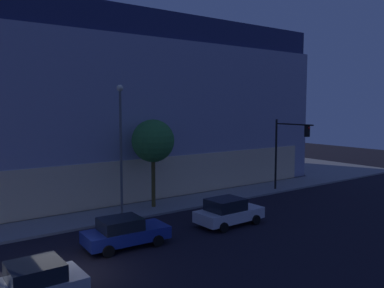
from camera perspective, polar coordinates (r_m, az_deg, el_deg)
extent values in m
plane|color=black|center=(19.19, -17.33, -17.59)|extent=(120.00, 120.00, 0.00)
cube|color=#4C4C51|center=(43.29, -12.33, -4.45)|extent=(33.86, 25.76, 0.15)
cube|color=#FDDBA8|center=(32.07, -3.48, -4.67)|extent=(30.12, 0.60, 3.29)
cube|color=#9696B3|center=(42.67, -12.51, 3.96)|extent=(33.46, 25.36, 12.52)
cube|color=#1F254D|center=(43.12, -12.71, 13.75)|extent=(32.79, 24.86, 2.15)
cylinder|color=black|center=(35.57, 11.95, -1.46)|extent=(0.18, 0.18, 6.14)
cylinder|color=black|center=(34.05, 14.43, 2.74)|extent=(0.19, 3.90, 0.12)
cube|color=black|center=(33.19, 16.19, 1.77)|extent=(0.33, 0.33, 0.90)
sphere|color=red|center=(33.07, 16.44, 2.24)|extent=(0.18, 0.18, 0.18)
cylinder|color=#5B5B5B|center=(26.41, -10.14, -1.45)|extent=(0.16, 0.16, 8.29)
sphere|color=#F9EFC6|center=(26.24, -10.30, 7.91)|extent=(0.44, 0.44, 0.44)
cylinder|color=#50441E|center=(28.99, -5.56, -5.49)|extent=(0.29, 0.29, 3.58)
sphere|color=#337B34|center=(28.57, -5.62, 0.46)|extent=(3.07, 3.07, 3.07)
cube|color=black|center=(16.53, -21.57, -16.63)|extent=(1.94, 1.81, 0.64)
cylinder|color=black|center=(18.04, -19.20, -18.09)|extent=(0.64, 0.25, 0.64)
cube|color=navy|center=(21.92, -9.40, -12.71)|extent=(4.54, 2.10, 0.65)
cube|color=black|center=(21.60, -10.26, -11.22)|extent=(2.18, 1.80, 0.63)
cube|color=#F9F4CC|center=(23.32, -4.98, -11.53)|extent=(0.13, 0.20, 0.12)
cube|color=#F9F4CC|center=(22.36, -3.55, -12.28)|extent=(0.13, 0.20, 0.12)
cylinder|color=black|center=(23.39, -7.19, -12.33)|extent=(0.61, 0.27, 0.61)
cylinder|color=black|center=(21.78, -4.91, -13.68)|extent=(0.61, 0.27, 0.61)
cylinder|color=black|center=(22.38, -13.74, -13.28)|extent=(0.61, 0.27, 0.61)
cylinder|color=black|center=(20.69, -11.91, -14.82)|extent=(0.61, 0.27, 0.61)
cube|color=silver|center=(25.44, 5.38, -10.04)|extent=(4.39, 2.06, 0.68)
cube|color=black|center=(25.05, 4.83, -8.63)|extent=(2.22, 1.81, 0.72)
cube|color=#F9F4CC|center=(27.27, 7.88, -9.00)|extent=(0.12, 0.20, 0.12)
cube|color=#F9F4CC|center=(26.48, 9.70, -9.47)|extent=(0.12, 0.20, 0.12)
cylinder|color=black|center=(27.11, 6.10, -9.81)|extent=(0.62, 0.25, 0.61)
cylinder|color=black|center=(25.77, 9.13, -10.67)|extent=(0.62, 0.25, 0.61)
cylinder|color=black|center=(25.41, 1.56, -10.83)|extent=(0.62, 0.25, 0.61)
cylinder|color=black|center=(23.97, 4.54, -11.85)|extent=(0.62, 0.25, 0.61)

